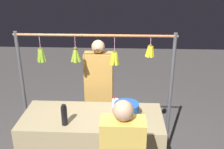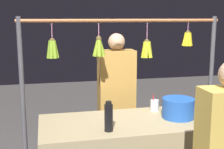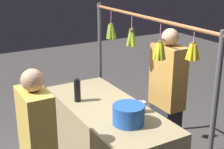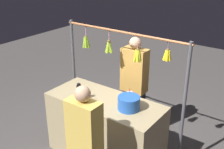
{
  "view_description": "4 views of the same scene",
  "coord_description": "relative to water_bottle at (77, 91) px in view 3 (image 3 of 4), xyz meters",
  "views": [
    {
      "loc": [
        -0.35,
        2.59,
        2.47
      ],
      "look_at": [
        -0.23,
        0.0,
        1.43
      ],
      "focal_mm": 42.02,
      "sensor_mm": 36.0,
      "label": 1
    },
    {
      "loc": [
        0.74,
        2.4,
        1.79
      ],
      "look_at": [
        0.2,
        0.0,
        1.33
      ],
      "focal_mm": 49.28,
      "sensor_mm": 36.0,
      "label": 2
    },
    {
      "loc": [
        -2.52,
        1.4,
        2.25
      ],
      "look_at": [
        -0.09,
        0.0,
        1.28
      ],
      "focal_mm": 52.22,
      "sensor_mm": 36.0,
      "label": 3
    },
    {
      "loc": [
        -2.05,
        2.64,
        2.73
      ],
      "look_at": [
        -0.12,
        0.0,
        1.32
      ],
      "focal_mm": 45.56,
      "sensor_mm": 36.0,
      "label": 4
    }
  ],
  "objects": [
    {
      "name": "vendor_person",
      "position": [
        -0.28,
        -0.92,
        -0.23
      ],
      "size": [
        0.39,
        0.21,
        1.62
      ],
      "color": "#2D2D38",
      "rests_on": "ground"
    },
    {
      "name": "blue_bucket",
      "position": [
        -0.66,
        -0.18,
        -0.03
      ],
      "size": [
        0.28,
        0.28,
        0.17
      ],
      "primitive_type": "cylinder",
      "color": "blue",
      "rests_on": "market_counter"
    },
    {
      "name": "display_rack",
      "position": [
        -0.26,
        -0.61,
        0.21
      ],
      "size": [
        1.94,
        0.12,
        1.79
      ],
      "color": "#4C4C51",
      "rests_on": "ground"
    },
    {
      "name": "water_bottle",
      "position": [
        0.0,
        0.0,
        0.0
      ],
      "size": [
        0.07,
        0.07,
        0.24
      ],
      "color": "black",
      "rests_on": "market_counter"
    },
    {
      "name": "drink_cup",
      "position": [
        -0.53,
        -0.41,
        -0.06
      ],
      "size": [
        0.08,
        0.08,
        0.15
      ],
      "color": "silver",
      "rests_on": "market_counter"
    },
    {
      "name": "market_counter",
      "position": [
        -0.27,
        -0.19,
        -0.57
      ],
      "size": [
        1.61,
        0.68,
        0.92
      ],
      "primitive_type": "cube",
      "color": "tan",
      "rests_on": "ground"
    }
  ]
}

